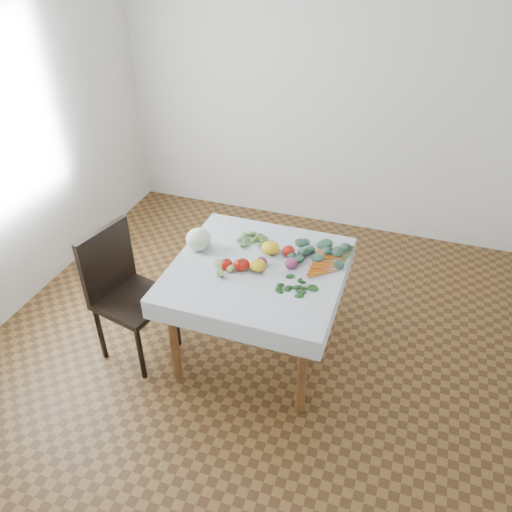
{
  "coord_description": "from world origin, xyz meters",
  "views": [
    {
      "loc": [
        0.85,
        -2.53,
        2.7
      ],
      "look_at": [
        -0.02,
        0.03,
        0.82
      ],
      "focal_mm": 35.0,
      "sensor_mm": 36.0,
      "label": 1
    }
  ],
  "objects": [
    {
      "name": "ground",
      "position": [
        0.0,
        0.0,
        0.0
      ],
      "size": [
        4.0,
        4.0,
        0.0
      ],
      "primitive_type": "plane",
      "color": "brown"
    },
    {
      "name": "back_wall",
      "position": [
        0.0,
        2.0,
        1.35
      ],
      "size": [
        4.0,
        0.04,
        2.7
      ],
      "primitive_type": "cube",
      "color": "white",
      "rests_on": "ground"
    },
    {
      "name": "table",
      "position": [
        0.0,
        0.0,
        0.65
      ],
      "size": [
        1.0,
        1.0,
        0.75
      ],
      "color": "brown",
      "rests_on": "ground"
    },
    {
      "name": "tablecloth",
      "position": [
        0.0,
        0.0,
        0.75
      ],
      "size": [
        1.12,
        1.12,
        0.01
      ],
      "primitive_type": "cube",
      "color": "white",
      "rests_on": "table"
    },
    {
      "name": "chair",
      "position": [
        -0.9,
        -0.27,
        0.57
      ],
      "size": [
        0.53,
        0.53,
        0.99
      ],
      "color": "black",
      "rests_on": "ground"
    },
    {
      "name": "cabbage",
      "position": [
        -0.46,
        0.07,
        0.83
      ],
      "size": [
        0.19,
        0.19,
        0.16
      ],
      "primitive_type": "ellipsoid",
      "rotation": [
        0.0,
        0.0,
        -0.09
      ],
      "color": "#DDEEC7",
      "rests_on": "tablecloth"
    },
    {
      "name": "tomato_a",
      "position": [
        0.16,
        0.19,
        0.79
      ],
      "size": [
        0.09,
        0.09,
        0.07
      ],
      "primitive_type": "ellipsoid",
      "rotation": [
        0.0,
        0.0,
        -0.01
      ],
      "color": "#B6150C",
      "rests_on": "tablecloth"
    },
    {
      "name": "tomato_b",
      "position": [
        -0.1,
        -0.07,
        0.79
      ],
      "size": [
        0.11,
        0.11,
        0.08
      ],
      "primitive_type": "ellipsoid",
      "rotation": [
        0.0,
        0.0,
        -0.37
      ],
      "color": "#B6150C",
      "rests_on": "tablecloth"
    },
    {
      "name": "tomato_c",
      "position": [
        -0.19,
        -0.09,
        0.79
      ],
      "size": [
        0.1,
        0.1,
        0.07
      ],
      "primitive_type": "ellipsoid",
      "rotation": [
        0.0,
        0.0,
        -0.21
      ],
      "color": "#B6150C",
      "rests_on": "tablecloth"
    },
    {
      "name": "tomato_d",
      "position": [
        -0.08,
        -0.06,
        0.79
      ],
      "size": [
        0.11,
        0.11,
        0.08
      ],
      "primitive_type": "ellipsoid",
      "rotation": [
        0.0,
        0.0,
        -0.33
      ],
      "color": "#B6150C",
      "rests_on": "tablecloth"
    },
    {
      "name": "heirloom_back",
      "position": [
        0.03,
        0.18,
        0.8
      ],
      "size": [
        0.17,
        0.17,
        0.09
      ],
      "primitive_type": "ellipsoid",
      "rotation": [
        0.0,
        0.0,
        -0.43
      ],
      "color": "#F6A919",
      "rests_on": "tablecloth"
    },
    {
      "name": "heirloom_front",
      "position": [
        0.01,
        -0.03,
        0.79
      ],
      "size": [
        0.14,
        0.14,
        0.07
      ],
      "primitive_type": "ellipsoid",
      "rotation": [
        0.0,
        0.0,
        -0.36
      ],
      "color": "#F6A919",
      "rests_on": "tablecloth"
    },
    {
      "name": "onion_a",
      "position": [
        0.02,
        0.03,
        0.79
      ],
      "size": [
        0.09,
        0.09,
        0.06
      ],
      "primitive_type": "ellipsoid",
      "rotation": [
        0.0,
        0.0,
        -0.38
      ],
      "color": "#621C3D",
      "rests_on": "tablecloth"
    },
    {
      "name": "onion_b",
      "position": [
        0.21,
        0.06,
        0.79
      ],
      "size": [
        0.1,
        0.1,
        0.07
      ],
      "primitive_type": "ellipsoid",
      "rotation": [
        0.0,
        0.0,
        -0.14
      ],
      "color": "#621C3D",
      "rests_on": "tablecloth"
    },
    {
      "name": "tomatillo_cluster",
      "position": [
        -0.19,
        -0.14,
        0.78
      ],
      "size": [
        0.15,
        0.13,
        0.05
      ],
      "color": "#C1CF77",
      "rests_on": "tablecloth"
    },
    {
      "name": "carrot_bunch",
      "position": [
        0.44,
        0.19,
        0.77
      ],
      "size": [
        0.22,
        0.37,
        0.03
      ],
      "color": "orange",
      "rests_on": "tablecloth"
    },
    {
      "name": "kale_bunch",
      "position": [
        0.35,
        0.27,
        0.78
      ],
      "size": [
        0.34,
        0.32,
        0.05
      ],
      "color": "#3B6151",
      "rests_on": "tablecloth"
    },
    {
      "name": "basil_bunch",
      "position": [
        0.3,
        -0.13,
        0.76
      ],
      "size": [
        0.23,
        0.2,
        0.01
      ],
      "color": "#184816",
      "rests_on": "tablecloth"
    },
    {
      "name": "dill_bunch",
      "position": [
        -0.15,
        0.28,
        0.77
      ],
      "size": [
        0.21,
        0.21,
        0.02
      ],
      "color": "#537937",
      "rests_on": "tablecloth"
    }
  ]
}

